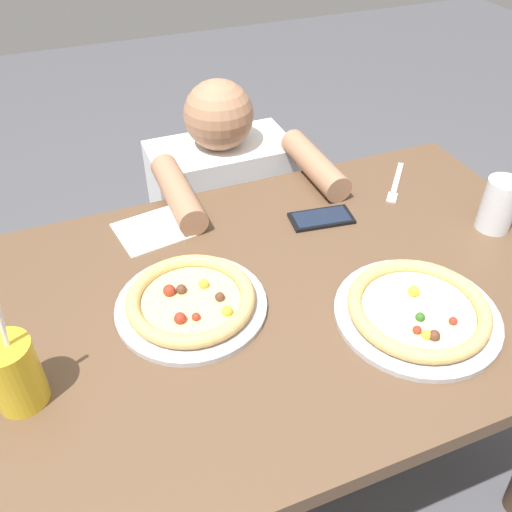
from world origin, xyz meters
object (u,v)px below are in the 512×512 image
Objects in this scene: fork at (396,184)px; drink_cup_colored at (14,373)px; cell_phone at (321,218)px; diner_seated at (225,240)px; pizza_far at (191,301)px; water_cup_clear at (499,204)px; pizza_near at (418,310)px.

drink_cup_colored is at bearing -160.28° from fork.
drink_cup_colored is at bearing -158.61° from cell_phone.
drink_cup_colored is at bearing -130.39° from diner_seated.
water_cup_clear is (0.74, -0.00, 0.05)m from pizza_far.
water_cup_clear is 0.13× the size of diner_seated.
pizza_far is 1.90× the size of cell_phone.
diner_seated reaches higher than fork.
fork is (0.23, 0.43, -0.02)m from pizza_near.
fork is at bearing 20.84° from pizza_far.
cell_phone is at bearing -165.06° from fork.
pizza_near is at bearing -25.02° from pizza_far.
pizza_far is at bearing 154.98° from pizza_near.
fork is at bearing 19.72° from drink_cup_colored.
pizza_far reaches higher than cell_phone.
pizza_far is 0.31× the size of diner_seated.
diner_seated reaches higher than pizza_far.
pizza_near is at bearing -79.83° from diner_seated.
diner_seated is at bearing 65.89° from pizza_far.
fork is 0.26m from cell_phone.
drink_cup_colored reaches higher than water_cup_clear.
fork is (0.95, 0.34, -0.06)m from drink_cup_colored.
cell_phone is (-0.36, 0.18, -0.06)m from water_cup_clear.
diner_seated is (-0.14, 0.77, -0.35)m from pizza_near.
pizza_near is at bearing -118.30° from fork.
drink_cup_colored is at bearing -162.51° from pizza_far.
cell_phone is at bearing 93.86° from pizza_near.
diner_seated is at bearing 128.89° from water_cup_clear.
pizza_near is 0.34× the size of diner_seated.
water_cup_clear is at bearing 5.25° from drink_cup_colored.
fork is at bearing 61.70° from pizza_near.
pizza_far is 0.73m from diner_seated.
water_cup_clear is 0.85m from diner_seated.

